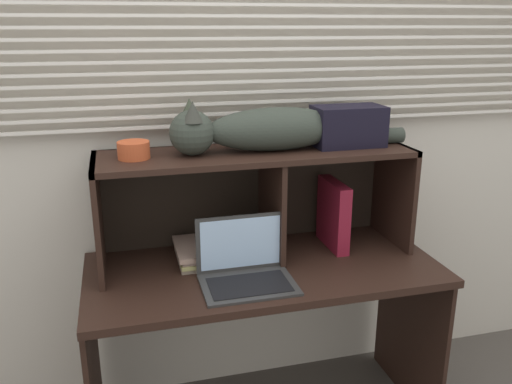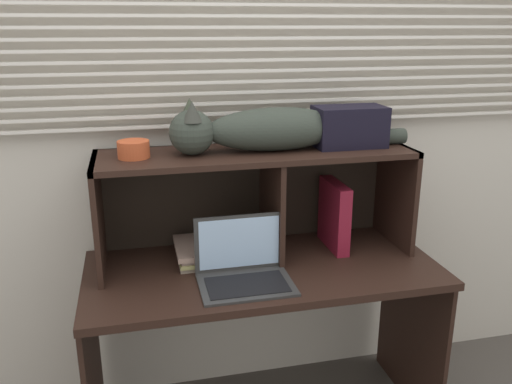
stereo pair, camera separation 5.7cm
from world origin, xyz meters
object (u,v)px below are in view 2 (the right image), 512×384
at_px(small_basket, 134,149).
at_px(storage_box, 349,127).
at_px(book_stack, 197,252).
at_px(cat, 261,130).
at_px(binder_upright, 334,215).
at_px(laptop, 244,269).

relative_size(small_basket, storage_box, 0.42).
distance_m(small_basket, storage_box, 0.84).
height_order(book_stack, small_basket, small_basket).
bearing_deg(small_basket, cat, 0.00).
xyz_separation_m(binder_upright, small_basket, (-0.79, 0.00, 0.32)).
bearing_deg(storage_box, small_basket, 180.00).
bearing_deg(book_stack, laptop, -57.58).
bearing_deg(laptop, small_basket, 148.23).
height_order(cat, small_basket, cat).
bearing_deg(storage_box, laptop, -154.97).
distance_m(cat, laptop, 0.53).
distance_m(laptop, book_stack, 0.26).
height_order(binder_upright, small_basket, small_basket).
relative_size(binder_upright, small_basket, 2.41).
xyz_separation_m(laptop, storage_box, (0.48, 0.22, 0.46)).
distance_m(cat, small_basket, 0.48).
bearing_deg(laptop, book_stack, 122.42).
distance_m(book_stack, small_basket, 0.48).
bearing_deg(storage_box, book_stack, 179.96).
relative_size(laptop, storage_box, 1.21).
xyz_separation_m(cat, small_basket, (-0.48, -0.00, -0.05)).
relative_size(binder_upright, storage_box, 1.01).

